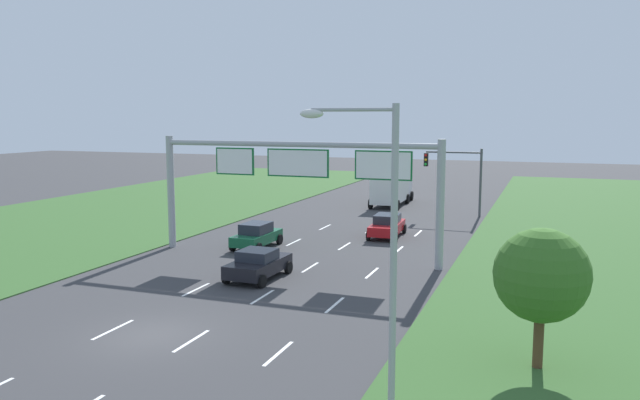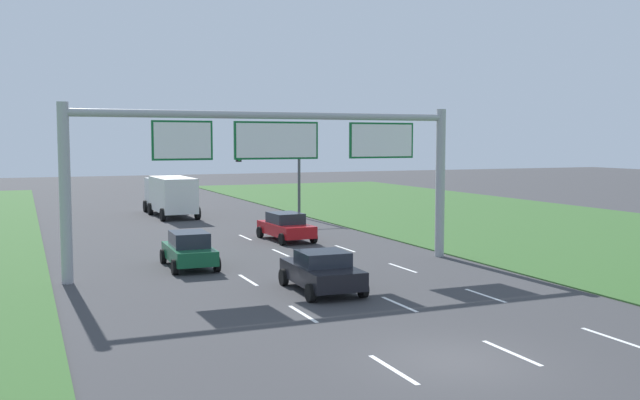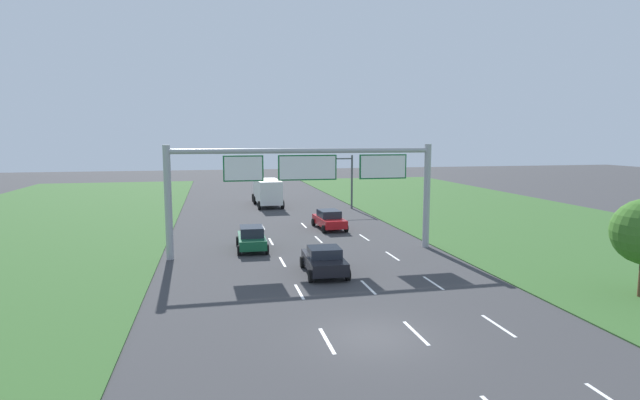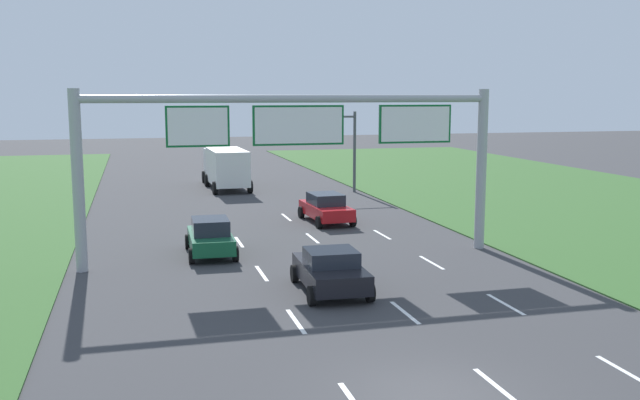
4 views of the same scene
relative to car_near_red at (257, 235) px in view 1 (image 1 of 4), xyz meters
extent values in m
plane|color=#38383A|center=(3.29, -15.66, -0.79)|extent=(200.00, 200.00, 0.00)
cube|color=white|center=(1.54, -15.66, -0.79)|extent=(0.14, 2.40, 0.01)
cube|color=white|center=(1.54, -9.66, -0.79)|extent=(0.14, 2.40, 0.01)
cube|color=white|center=(1.54, -3.66, -0.79)|extent=(0.14, 2.40, 0.01)
cube|color=white|center=(1.54, 2.34, -0.79)|extent=(0.14, 2.40, 0.01)
cube|color=white|center=(1.54, 8.34, -0.79)|extent=(0.14, 2.40, 0.01)
cube|color=white|center=(5.04, -15.66, -0.79)|extent=(0.14, 2.40, 0.01)
cube|color=white|center=(5.04, -9.66, -0.79)|extent=(0.14, 2.40, 0.01)
cube|color=white|center=(5.04, -3.66, -0.79)|extent=(0.14, 2.40, 0.01)
cube|color=white|center=(5.04, 2.34, -0.79)|extent=(0.14, 2.40, 0.01)
cube|color=white|center=(5.04, 8.34, -0.79)|extent=(0.14, 2.40, 0.01)
cube|color=white|center=(8.54, -15.66, -0.79)|extent=(0.14, 2.40, 0.01)
cube|color=white|center=(8.54, -9.66, -0.79)|extent=(0.14, 2.40, 0.01)
cube|color=white|center=(8.54, -3.66, -0.79)|extent=(0.14, 2.40, 0.01)
cube|color=white|center=(8.54, 2.34, -0.79)|extent=(0.14, 2.40, 0.01)
cube|color=white|center=(8.54, 8.34, -0.79)|extent=(0.14, 2.40, 0.01)
cube|color=#145633|center=(0.00, 0.02, -0.16)|extent=(1.82, 4.07, 0.62)
cube|color=#232833|center=(0.00, -0.05, 0.47)|extent=(1.54, 1.99, 0.64)
cylinder|color=black|center=(-0.86, 1.50, -0.47)|extent=(0.23, 0.64, 0.64)
cylinder|color=black|center=(0.92, 1.47, -0.47)|extent=(0.23, 0.64, 0.64)
cylinder|color=black|center=(-0.92, -1.43, -0.47)|extent=(0.23, 0.64, 0.64)
cylinder|color=black|center=(0.86, -1.47, -0.47)|extent=(0.23, 0.64, 0.64)
cube|color=red|center=(6.79, 6.33, -0.15)|extent=(2.02, 4.45, 0.64)
cube|color=#232833|center=(6.79, 6.41, 0.45)|extent=(1.69, 2.12, 0.58)
cylinder|color=black|center=(5.79, 7.91, -0.47)|extent=(0.25, 0.65, 0.64)
cylinder|color=black|center=(7.62, 8.01, -0.47)|extent=(0.25, 0.65, 0.64)
cylinder|color=black|center=(5.96, 4.65, -0.47)|extent=(0.25, 0.65, 0.64)
cylinder|color=black|center=(7.79, 4.75, -0.47)|extent=(0.25, 0.65, 0.64)
cube|color=black|center=(3.43, -6.75, -0.14)|extent=(2.06, 4.15, 0.66)
cube|color=#232833|center=(3.42, -6.85, 0.45)|extent=(1.75, 1.70, 0.52)
cylinder|color=black|center=(2.49, -5.22, -0.47)|extent=(0.24, 0.65, 0.64)
cylinder|color=black|center=(4.46, -5.28, -0.47)|extent=(0.24, 0.65, 0.64)
cylinder|color=black|center=(2.39, -8.21, -0.47)|extent=(0.24, 0.65, 0.64)
cylinder|color=black|center=(4.36, -8.27, -0.47)|extent=(0.24, 0.65, 0.64)
cube|color=silver|center=(3.27, 24.81, 0.76)|extent=(2.25, 2.15, 2.20)
cube|color=silver|center=(3.36, 20.73, 0.88)|extent=(2.49, 5.81, 2.44)
cylinder|color=black|center=(2.13, 25.29, -0.34)|extent=(0.30, 0.91, 0.90)
cylinder|color=black|center=(4.39, 25.34, -0.34)|extent=(0.30, 0.91, 0.90)
cylinder|color=black|center=(2.10, 22.99, -0.34)|extent=(0.30, 0.91, 0.90)
cylinder|color=black|center=(4.52, 23.04, -0.34)|extent=(0.30, 0.91, 0.90)
cylinder|color=black|center=(2.20, 18.43, -0.34)|extent=(0.30, 0.91, 0.90)
cylinder|color=black|center=(4.62, 18.48, -0.34)|extent=(0.30, 0.91, 0.90)
cylinder|color=#9EA0A5|center=(-5.11, -1.62, 2.71)|extent=(0.44, 0.44, 7.00)
cylinder|color=#9EA0A5|center=(11.69, -1.62, 2.71)|extent=(0.44, 0.44, 7.00)
cylinder|color=#9EA0A5|center=(3.29, -1.62, 5.81)|extent=(16.80, 0.32, 0.32)
cube|color=#0C5B28|center=(-0.56, -1.62, 4.74)|extent=(2.48, 0.12, 1.62)
cube|color=white|center=(-0.56, -1.68, 4.74)|extent=(2.32, 0.01, 1.46)
cube|color=#0C5B28|center=(3.49, -1.62, 4.74)|extent=(3.77, 0.12, 1.62)
cube|color=white|center=(3.49, -1.68, 4.74)|extent=(3.61, 0.01, 1.46)
cube|color=#0C5B28|center=(8.54, -1.62, 4.74)|extent=(3.21, 0.12, 1.62)
cube|color=white|center=(8.54, -1.68, 4.74)|extent=(3.05, 0.01, 1.46)
cylinder|color=#47494F|center=(11.79, 17.30, 2.01)|extent=(0.20, 0.20, 5.60)
cylinder|color=#47494F|center=(9.54, 17.30, 4.46)|extent=(4.50, 0.14, 0.14)
cube|color=black|center=(7.29, 17.30, 3.81)|extent=(0.32, 0.36, 1.10)
sphere|color=red|center=(7.29, 17.10, 4.18)|extent=(0.22, 0.22, 0.22)
sphere|color=orange|center=(7.29, 17.10, 3.81)|extent=(0.22, 0.22, 0.22)
sphere|color=green|center=(7.29, 17.10, 3.44)|extent=(0.22, 0.22, 0.22)
cylinder|color=#9EA0A5|center=(13.54, -19.62, 3.46)|extent=(0.18, 0.18, 8.50)
cylinder|color=#9EA0A5|center=(12.44, -19.62, 7.56)|extent=(2.20, 0.10, 0.10)
ellipsoid|color=silver|center=(11.34, -19.62, 7.46)|extent=(0.64, 0.32, 0.24)
cylinder|color=#513823|center=(17.02, -13.92, 0.20)|extent=(0.33, 0.33, 1.99)
sphere|color=#356622|center=(17.02, -13.92, 2.34)|extent=(3.05, 3.05, 3.05)
camera|label=1|loc=(17.15, -34.62, 7.39)|focal=35.00mm
camera|label=2|loc=(-6.59, -30.52, 4.74)|focal=40.00mm
camera|label=3|loc=(-2.40, -32.80, 6.66)|focal=28.00mm
camera|label=4|loc=(-2.96, -29.87, 5.99)|focal=40.00mm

